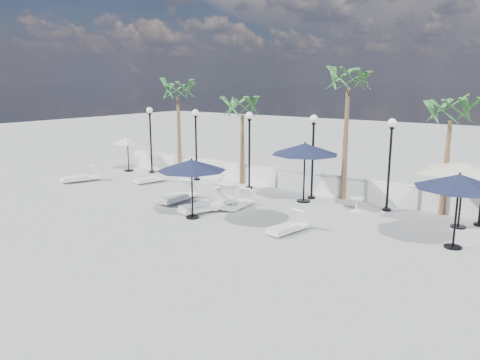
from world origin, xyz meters
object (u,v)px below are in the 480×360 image
Objects in this scene: parasol_navy_left at (192,165)px; parasol_navy_mid at (305,149)px; lounger_0 at (178,196)px; lounger_3 at (219,201)px; lounger_1 at (80,177)px; lounger_6 at (288,227)px; parasol_navy_right at (459,182)px; parasol_cream_small at (127,141)px; lounger_2 at (150,179)px; lounger_5 at (239,203)px; parasol_cream_sq_a at (464,163)px; lounger_4 at (205,206)px.

parasol_navy_mid is at bearing 64.43° from parasol_navy_left.
lounger_0 is 1.00× the size of lounger_3.
lounger_6 is (13.39, -0.90, -0.03)m from lounger_1.
lounger_3 is 0.72× the size of parasol_navy_mid.
parasol_cream_small is at bearing 171.93° from parasol_navy_right.
lounger_0 reaches higher than lounger_2.
parasol_cream_small is (-18.76, 2.66, -0.36)m from parasol_navy_right.
lounger_5 is at bearing -178.69° from parasol_navy_right.
lounger_1 is 1.19× the size of lounger_2.
parasol_navy_right reaches higher than lounger_0.
parasol_navy_left is at bearing -160.10° from lounger_6.
lounger_1 is 0.76× the size of parasol_navy_right.
parasol_navy_left is 1.27× the size of parasol_cream_small.
lounger_6 is 5.77m from parasol_navy_right.
parasol_cream_sq_a reaches higher than lounger_0.
parasol_navy_mid is at bearing 160.54° from parasol_navy_right.
lounger_2 is at bearing 150.67° from lounger_3.
lounger_4 is at bearing -170.81° from parasol_navy_right.
parasol_cream_small is at bearing 176.72° from lounger_4.
parasol_cream_small is (-0.25, 3.56, 1.58)m from lounger_1.
parasol_navy_mid is (8.52, 1.28, 2.16)m from lounger_2.
parasol_navy_right is 0.52× the size of parasol_cream_sq_a.
lounger_5 is 0.63× the size of parasol_navy_mid.
lounger_1 is 9.22m from lounger_3.
parasol_navy_left is 5.37m from parasol_navy_mid.
parasol_navy_right is 18.95m from parasol_cream_small.
lounger_0 is at bearing -175.45° from parasol_navy_right.
lounger_4 is 1.06× the size of parasol_cream_small.
lounger_4 is 5.08m from parasol_navy_mid.
parasol_navy_right is at bearing 15.05° from parasol_navy_left.
lounger_1 reaches higher than lounger_5.
lounger_2 is 0.59× the size of parasol_navy_mid.
lounger_2 is 0.83× the size of parasol_cream_small.
parasol_navy_left is 0.90× the size of parasol_navy_mid.
lounger_2 is (3.22, 2.01, -0.04)m from lounger_1.
lounger_0 is 0.80× the size of parasol_navy_left.
lounger_3 is 9.67m from parasol_cream_sq_a.
parasol_navy_left is at bearing -151.02° from parasol_cream_sq_a.
lounger_6 is 4.45m from parasol_navy_left.
lounger_1 is 3.79m from lounger_2.
lounger_4 is (2.09, -0.60, 0.00)m from lounger_0.
parasol_cream_sq_a reaches higher than lounger_4.
lounger_1 is 3.90m from parasol_cream_small.
parasol_navy_left is at bearing -98.38° from lounger_3.
lounger_1 is at bearing 168.13° from lounger_3.
lounger_2 is 7.40m from parasol_navy_left.
lounger_6 is at bearing -31.91° from lounger_3.
parasol_navy_left is at bearing -19.20° from lounger_2.
lounger_3 is 1.13× the size of lounger_5.
parasol_navy_mid reaches higher than parasol_navy_right.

